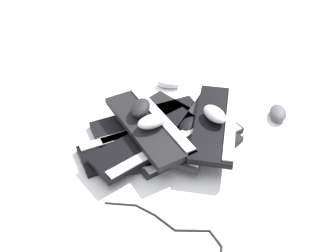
% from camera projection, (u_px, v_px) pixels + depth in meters
% --- Properties ---
extents(ground_plane, '(3.20, 3.20, 0.00)m').
position_uv_depth(ground_plane, '(184.00, 140.00, 1.42)').
color(ground_plane, white).
extents(keyboard_0, '(0.25, 0.46, 0.03)m').
position_uv_depth(keyboard_0, '(162.00, 152.00, 1.35)').
color(keyboard_0, black).
rests_on(keyboard_0, ground).
extents(keyboard_1, '(0.37, 0.45, 0.03)m').
position_uv_depth(keyboard_1, '(187.00, 141.00, 1.39)').
color(keyboard_1, black).
rests_on(keyboard_1, ground).
extents(keyboard_2, '(0.41, 0.42, 0.03)m').
position_uv_depth(keyboard_2, '(186.00, 123.00, 1.48)').
color(keyboard_2, black).
rests_on(keyboard_2, ground).
extents(keyboard_3, '(0.32, 0.46, 0.03)m').
position_uv_depth(keyboard_3, '(149.00, 121.00, 1.48)').
color(keyboard_3, black).
rests_on(keyboard_3, ground).
extents(keyboard_4, '(0.32, 0.46, 0.03)m').
position_uv_depth(keyboard_4, '(140.00, 143.00, 1.38)').
color(keyboard_4, black).
rests_on(keyboard_4, ground).
extents(keyboard_5, '(0.40, 0.44, 0.03)m').
position_uv_depth(keyboard_5, '(150.00, 143.00, 1.34)').
color(keyboard_5, black).
rests_on(keyboard_5, keyboard_4).
extents(keyboard_6, '(0.46, 0.32, 0.03)m').
position_uv_depth(keyboard_6, '(201.00, 128.00, 1.40)').
color(keyboard_6, '#232326').
rests_on(keyboard_6, keyboard_1).
extents(keyboard_7, '(0.46, 0.22, 0.03)m').
position_uv_depth(keyboard_7, '(216.00, 122.00, 1.38)').
color(keyboard_7, black).
rests_on(keyboard_7, keyboard_6).
extents(keyboard_8, '(0.46, 0.35, 0.03)m').
position_uv_depth(keyboard_8, '(148.00, 125.00, 1.37)').
color(keyboard_8, black).
rests_on(keyboard_8, keyboard_5).
extents(mouse_0, '(0.13, 0.11, 0.04)m').
position_uv_depth(mouse_0, '(189.00, 126.00, 1.41)').
color(mouse_0, black).
rests_on(mouse_0, keyboard_2).
extents(mouse_1, '(0.11, 0.13, 0.04)m').
position_uv_depth(mouse_1, '(152.00, 121.00, 1.33)').
color(mouse_1, silver).
rests_on(mouse_1, keyboard_8).
extents(mouse_2, '(0.12, 0.08, 0.04)m').
position_uv_depth(mouse_2, '(278.00, 113.00, 1.51)').
color(mouse_2, '#4C4C51').
rests_on(mouse_2, ground).
extents(mouse_3, '(0.12, 0.08, 0.04)m').
position_uv_depth(mouse_3, '(163.00, 145.00, 1.32)').
color(mouse_3, '#B7B7BC').
rests_on(mouse_3, keyboard_0).
extents(mouse_4, '(0.12, 0.08, 0.04)m').
position_uv_depth(mouse_4, '(153.00, 123.00, 1.42)').
color(mouse_4, black).
rests_on(mouse_4, keyboard_3).
extents(mouse_5, '(0.08, 0.12, 0.04)m').
position_uv_depth(mouse_5, '(169.00, 83.00, 1.68)').
color(mouse_5, silver).
rests_on(mouse_5, ground).
extents(mouse_6, '(0.13, 0.11, 0.04)m').
position_uv_depth(mouse_6, '(215.00, 114.00, 1.36)').
color(mouse_6, '#B7B7BC').
rests_on(mouse_6, keyboard_7).
extents(mouse_7, '(0.12, 0.09, 0.04)m').
position_uv_depth(mouse_7, '(141.00, 108.00, 1.39)').
color(mouse_7, black).
rests_on(mouse_7, keyboard_8).
extents(cable_0, '(0.32, 0.39, 0.01)m').
position_uv_depth(cable_0, '(181.00, 235.00, 1.09)').
color(cable_0, black).
rests_on(cable_0, ground).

